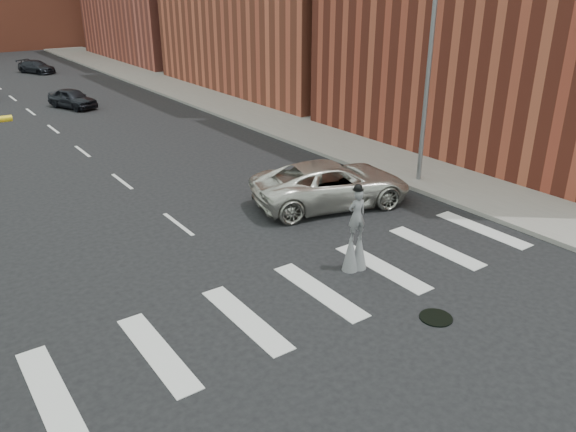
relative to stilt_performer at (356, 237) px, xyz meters
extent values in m
plane|color=black|center=(-3.08, -1.46, -1.12)|extent=(160.00, 160.00, 0.00)
cube|color=gray|center=(9.42, 23.54, -1.03)|extent=(5.00, 90.00, 0.18)
cylinder|color=black|center=(-0.08, -3.46, -1.10)|extent=(0.90, 0.90, 0.04)
cylinder|color=slate|center=(7.92, 4.54, 3.38)|extent=(0.20, 0.20, 9.00)
cylinder|color=#2F1F13|center=(0.16, -0.03, -0.61)|extent=(0.07, 0.07, 1.03)
cylinder|color=#2F1F13|center=(-0.16, 0.03, -0.61)|extent=(0.07, 0.07, 1.03)
cone|color=slate|center=(0.16, -0.03, -0.48)|extent=(0.52, 0.52, 1.28)
cone|color=slate|center=(-0.16, 0.03, -0.48)|extent=(0.52, 0.52, 1.28)
imported|color=slate|center=(0.00, 0.00, 0.74)|extent=(0.67, 0.49, 1.67)
sphere|color=black|center=(0.00, 0.00, 1.64)|extent=(0.26, 0.26, 0.26)
cylinder|color=black|center=(0.00, 0.00, 1.59)|extent=(0.34, 0.34, 0.02)
cube|color=yellow|center=(0.02, 0.14, 1.20)|extent=(0.22, 0.05, 0.10)
imported|color=beige|center=(2.95, 4.75, -0.22)|extent=(7.05, 4.58, 1.81)
imported|color=black|center=(-0.24, 30.09, -0.42)|extent=(2.97, 4.41, 1.39)
imported|color=black|center=(1.60, 48.87, -0.51)|extent=(3.32, 4.54, 1.22)
camera|label=1|loc=(-10.96, -11.77, 7.46)|focal=35.00mm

